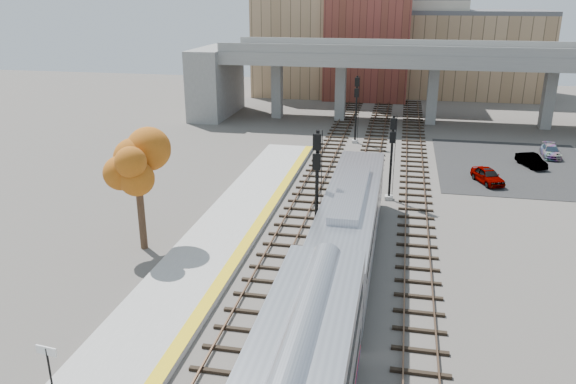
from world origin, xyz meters
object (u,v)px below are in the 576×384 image
at_px(signal_mast_mid, 391,161).
at_px(signal_mast_far, 356,110).
at_px(car_b, 531,160).
at_px(car_c, 551,151).
at_px(car_a, 488,176).
at_px(tree, 137,166).
at_px(locomotive, 350,222).
at_px(signal_mast_near, 317,191).

height_order(signal_mast_mid, signal_mast_far, signal_mast_far).
relative_size(car_b, car_c, 0.92).
bearing_deg(car_a, signal_mast_far, 115.50).
bearing_deg(signal_mast_mid, tree, -140.96).
bearing_deg(locomotive, signal_mast_mid, 79.26).
relative_size(signal_mast_mid, car_c, 1.69).
height_order(locomotive, signal_mast_mid, signal_mast_mid).
bearing_deg(signal_mast_near, car_c, 52.85).
bearing_deg(car_a, signal_mast_mid, -165.60).
bearing_deg(tree, car_a, 37.82).
height_order(locomotive, tree, tree).
relative_size(signal_mast_near, car_c, 1.94).
xyz_separation_m(signal_mast_mid, car_a, (7.85, 5.59, -2.43)).
bearing_deg(tree, signal_mast_far, 70.06).
bearing_deg(signal_mast_near, car_b, 52.20).
distance_m(locomotive, car_a, 18.98).
height_order(tree, car_b, tree).
bearing_deg(car_a, car_b, 30.86).
bearing_deg(car_b, car_c, 35.67).
height_order(locomotive, signal_mast_far, signal_mast_far).
height_order(signal_mast_near, signal_mast_far, signal_mast_near).
distance_m(locomotive, car_b, 26.19).
bearing_deg(tree, signal_mast_mid, 39.04).
height_order(signal_mast_far, tree, tree).
height_order(signal_mast_near, car_a, signal_mast_near).
distance_m(signal_mast_near, signal_mast_far, 26.78).
bearing_deg(car_c, car_b, -119.90).
bearing_deg(signal_mast_far, car_b, -18.81).
bearing_deg(car_b, locomotive, -144.31).
bearing_deg(car_b, signal_mast_far, 140.13).
bearing_deg(locomotive, signal_mast_near, 162.08).
xyz_separation_m(car_a, car_b, (4.48, 5.72, -0.06)).
bearing_deg(car_a, car_c, 32.70).
bearing_deg(signal_mast_near, signal_mast_far, 90.00).
bearing_deg(locomotive, tree, -174.46).
relative_size(signal_mast_mid, car_b, 1.84).
xyz_separation_m(signal_mast_near, car_a, (11.95, 15.46, -3.10)).
bearing_deg(car_a, locomotive, -142.45).
bearing_deg(signal_mast_far, locomotive, -85.63).
relative_size(signal_mast_far, car_a, 1.87).
relative_size(tree, car_b, 2.02).
relative_size(signal_mast_far, tree, 0.98).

